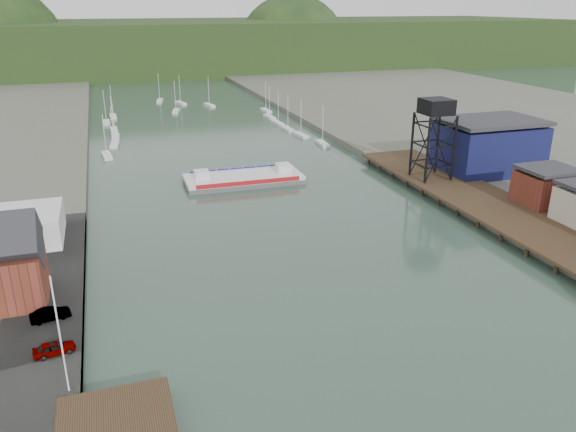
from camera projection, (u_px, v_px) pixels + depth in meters
ground at (432, 399)px, 53.97m from camera, size 600.00×600.00×0.00m
east_land at (570, 143)px, 151.77m from camera, size 120.00×400.00×3.20m
west_quay at (4, 352)px, 59.79m from camera, size 16.00×80.00×1.60m
east_pier at (477, 197)px, 104.01m from camera, size 14.00×70.00×2.45m
flagpole at (60, 336)px, 50.53m from camera, size 0.16×0.16×12.00m
lift_tower at (436, 112)px, 110.07m from camera, size 6.50×6.50×16.00m
blue_shed at (489, 146)px, 119.27m from camera, size 20.50×14.50×11.30m
marina_sailboats at (196, 122)px, 176.79m from camera, size 57.71×92.65×0.90m
distant_hills at (140, 50)px, 316.65m from camera, size 500.00×120.00×80.00m
chain_ferry at (244, 178)px, 118.05m from camera, size 24.47×10.24×3.51m
car_west_a at (54, 348)px, 57.90m from camera, size 4.40×2.36×1.42m
car_west_b at (50, 314)px, 64.14m from camera, size 4.61×2.42×1.45m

